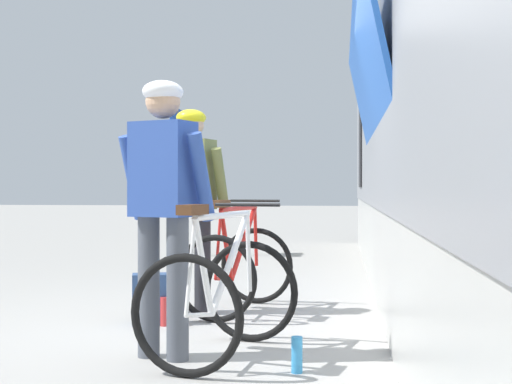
# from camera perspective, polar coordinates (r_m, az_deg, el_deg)

# --- Properties ---
(ground_plane) EXTENTS (80.00, 80.00, 0.00)m
(ground_plane) POSITION_cam_1_polar(r_m,az_deg,el_deg) (5.51, -4.98, -11.01)
(ground_plane) COLOR #A09E99
(cyclist_near_in_olive) EXTENTS (0.66, 0.41, 1.76)m
(cyclist_near_in_olive) POSITION_cam_1_polar(r_m,az_deg,el_deg) (6.16, -5.21, 0.05)
(cyclist_near_in_olive) COLOR #232328
(cyclist_near_in_olive) RESTS_ON ground
(cyclist_far_in_blue) EXTENTS (0.66, 0.45, 1.76)m
(cyclist_far_in_blue) POSITION_cam_1_polar(r_m,az_deg,el_deg) (4.54, -7.45, -0.02)
(cyclist_far_in_blue) COLOR #4C515B
(cyclist_far_in_blue) RESTS_ON ground
(bicycle_near_red) EXTENTS (0.92, 1.19, 0.99)m
(bicycle_near_red) POSITION_cam_1_polar(r_m,az_deg,el_deg) (6.21, -1.51, -5.98)
(bicycle_near_red) COLOR black
(bicycle_near_red) RESTS_ON ground
(bicycle_far_white) EXTENTS (0.94, 1.21, 0.99)m
(bicycle_far_white) POSITION_cam_1_polar(r_m,az_deg,el_deg) (4.56, -2.84, -8.24)
(bicycle_far_white) COLOR black
(bicycle_far_white) RESTS_ON ground
(backpack_on_platform) EXTENTS (0.32, 0.25, 0.40)m
(backpack_on_platform) POSITION_cam_1_polar(r_m,az_deg,el_deg) (5.77, -8.48, -8.47)
(backpack_on_platform) COLOR navy
(backpack_on_platform) RESTS_ON ground
(water_bottle_near_the_bikes) EXTENTS (0.07, 0.07, 0.21)m
(water_bottle_near_the_bikes) POSITION_cam_1_polar(r_m,az_deg,el_deg) (4.26, 3.30, -12.90)
(water_bottle_near_the_bikes) COLOR #338CCC
(water_bottle_near_the_bikes) RESTS_ON ground
(water_bottle_by_the_backpack) EXTENTS (0.07, 0.07, 0.23)m
(water_bottle_by_the_backpack) POSITION_cam_1_polar(r_m,az_deg,el_deg) (5.69, -7.35, -9.48)
(water_bottle_by_the_backpack) COLOR red
(water_bottle_by_the_backpack) RESTS_ON ground
(platform_sign_post) EXTENTS (0.08, 0.70, 2.40)m
(platform_sign_post) POSITION_cam_1_polar(r_m,az_deg,el_deg) (11.46, -6.43, 2.99)
(platform_sign_post) COLOR #595B60
(platform_sign_post) RESTS_ON ground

